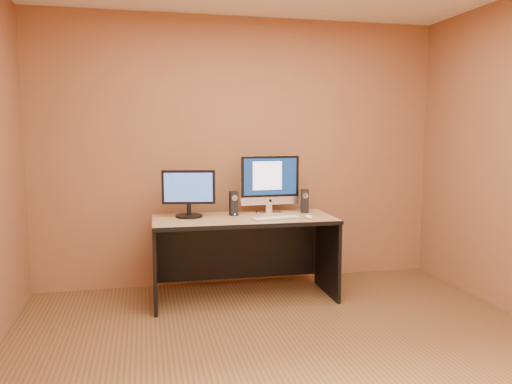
# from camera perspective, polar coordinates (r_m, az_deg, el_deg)

# --- Properties ---
(floor) EXTENTS (4.00, 4.00, 0.00)m
(floor) POSITION_cam_1_polar(r_m,az_deg,el_deg) (3.35, 5.37, -19.74)
(floor) COLOR brown
(floor) RESTS_ON ground
(walls) EXTENTS (4.00, 4.00, 2.60)m
(walls) POSITION_cam_1_polar(r_m,az_deg,el_deg) (3.00, 5.65, 3.05)
(walls) COLOR #91593A
(walls) RESTS_ON ground
(desk) EXTENTS (1.62, 0.73, 0.74)m
(desk) POSITION_cam_1_polar(r_m,az_deg,el_deg) (4.52, -1.37, -7.58)
(desk) COLOR tan
(desk) RESTS_ON ground
(imac) EXTENTS (0.58, 0.23, 0.55)m
(imac) POSITION_cam_1_polar(r_m,az_deg,el_deg) (4.67, 1.68, 0.97)
(imac) COLOR silver
(imac) RESTS_ON desk
(second_monitor) EXTENTS (0.52, 0.33, 0.42)m
(second_monitor) POSITION_cam_1_polar(r_m,az_deg,el_deg) (4.47, -7.70, -0.20)
(second_monitor) COLOR black
(second_monitor) RESTS_ON desk
(speaker_left) EXTENTS (0.08, 0.08, 0.22)m
(speaker_left) POSITION_cam_1_polar(r_m,az_deg,el_deg) (4.54, -2.58, -1.32)
(speaker_left) COLOR black
(speaker_left) RESTS_ON desk
(speaker_right) EXTENTS (0.08, 0.08, 0.22)m
(speaker_right) POSITION_cam_1_polar(r_m,az_deg,el_deg) (4.71, 5.59, -1.04)
(speaker_right) COLOR black
(speaker_right) RESTS_ON desk
(keyboard) EXTENTS (0.44, 0.18, 0.02)m
(keyboard) POSITION_cam_1_polar(r_m,az_deg,el_deg) (4.36, 2.32, -2.99)
(keyboard) COLOR silver
(keyboard) RESTS_ON desk
(mouse) EXTENTS (0.07, 0.11, 0.04)m
(mouse) POSITION_cam_1_polar(r_m,az_deg,el_deg) (4.40, 6.00, -2.82)
(mouse) COLOR white
(mouse) RESTS_ON desk
(cable_a) EXTENTS (0.10, 0.20, 0.01)m
(cable_a) POSITION_cam_1_polar(r_m,az_deg,el_deg) (4.76, 1.75, -2.21)
(cable_a) COLOR black
(cable_a) RESTS_ON desk
(cable_b) EXTENTS (0.06, 0.18, 0.01)m
(cable_b) POSITION_cam_1_polar(r_m,az_deg,el_deg) (4.74, 0.08, -2.24)
(cable_b) COLOR black
(cable_b) RESTS_ON desk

